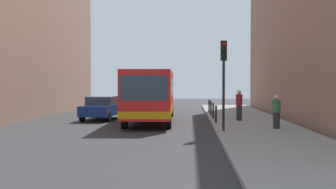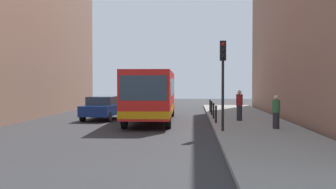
{
  "view_description": "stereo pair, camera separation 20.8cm",
  "coord_description": "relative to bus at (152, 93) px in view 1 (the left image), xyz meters",
  "views": [
    {
      "loc": [
        2.02,
        -21.84,
        2.34
      ],
      "look_at": [
        0.8,
        1.36,
        1.7
      ],
      "focal_mm": 44.77,
      "sensor_mm": 36.0,
      "label": 1
    },
    {
      "loc": [
        2.23,
        -21.83,
        2.34
      ],
      "look_at": [
        0.8,
        1.36,
        1.7
      ],
      "focal_mm": 44.77,
      "sensor_mm": 36.0,
      "label": 2
    }
  ],
  "objects": [
    {
      "name": "pedestrian_near_signal",
      "position": [
        6.47,
        -5.08,
        -0.78
      ],
      "size": [
        0.38,
        0.38,
        1.6
      ],
      "rotation": [
        0.0,
        0.0,
        1.26
      ],
      "color": "#26262D",
      "rests_on": "sidewalk"
    },
    {
      "name": "traffic_light",
      "position": [
        3.86,
        -6.18,
        1.28
      ],
      "size": [
        0.28,
        0.33,
        4.1
      ],
      "color": "black",
      "rests_on": "sidewalk"
    },
    {
      "name": "bollard_near",
      "position": [
        3.76,
        -2.29,
        -1.1
      ],
      "size": [
        0.11,
        0.11,
        0.95
      ],
      "primitive_type": "cylinder",
      "color": "black",
      "rests_on": "sidewalk"
    },
    {
      "name": "pedestrian_mid_sidewalk",
      "position": [
        5.19,
        -0.83,
        -0.69
      ],
      "size": [
        0.38,
        0.38,
        1.78
      ],
      "rotation": [
        0.0,
        0.0,
        3.17
      ],
      "color": "#26262D",
      "rests_on": "sidewalk"
    },
    {
      "name": "bollard_far",
      "position": [
        3.76,
        3.24,
        -1.1
      ],
      "size": [
        0.11,
        0.11,
        0.95
      ],
      "primitive_type": "cylinder",
      "color": "black",
      "rests_on": "sidewalk"
    },
    {
      "name": "bus",
      "position": [
        0.0,
        0.0,
        0.0
      ],
      "size": [
        2.82,
        11.08,
        3.0
      ],
      "rotation": [
        0.0,
        0.0,
        3.17
      ],
      "color": "red",
      "rests_on": "ground"
    },
    {
      "name": "ground_plane",
      "position": [
        0.31,
        -3.47,
        -1.73
      ],
      "size": [
        80.0,
        80.0,
        0.0
      ],
      "primitive_type": "plane",
      "color": "#2D2D30"
    },
    {
      "name": "bollard_mid",
      "position": [
        3.76,
        0.48,
        -1.1
      ],
      "size": [
        0.11,
        0.11,
        0.95
      ],
      "primitive_type": "cylinder",
      "color": "black",
      "rests_on": "sidewalk"
    },
    {
      "name": "bollard_farthest",
      "position": [
        3.76,
        6.01,
        -1.1
      ],
      "size": [
        0.11,
        0.11,
        0.95
      ],
      "primitive_type": "cylinder",
      "color": "black",
      "rests_on": "sidewalk"
    },
    {
      "name": "car_beside_bus",
      "position": [
        -3.24,
        1.07,
        -0.94
      ],
      "size": [
        2.13,
        4.52,
        1.48
      ],
      "rotation": [
        0.0,
        0.0,
        3.07
      ],
      "color": "navy",
      "rests_on": "ground"
    },
    {
      "name": "sidewalk",
      "position": [
        5.71,
        -3.47,
        -1.65
      ],
      "size": [
        4.4,
        40.0,
        0.15
      ],
      "primitive_type": "cube",
      "color": "gray",
      "rests_on": "ground"
    }
  ]
}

